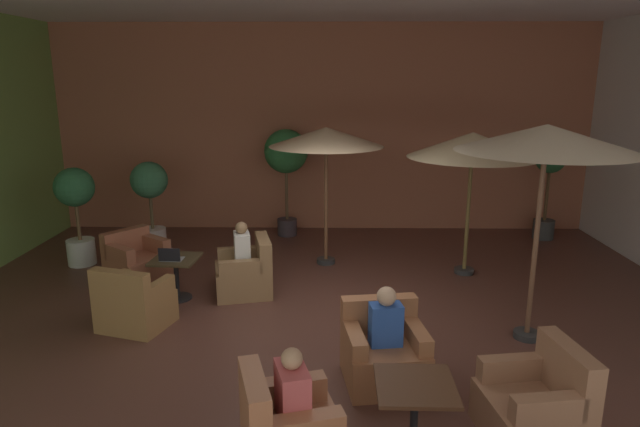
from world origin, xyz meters
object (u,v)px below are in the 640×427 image
at_px(armchair_front_right_west, 536,406).
at_px(armchair_front_left_east, 134,305).
at_px(armchair_front_left_north, 137,263).
at_px(potted_tree_mid_left, 286,157).
at_px(armchair_front_left_south, 246,273).
at_px(potted_tree_left_corner, 150,193).
at_px(cafe_table_front_right, 415,399).
at_px(potted_tree_mid_right, 76,204).
at_px(cafe_table_front_left, 176,269).
at_px(patron_by_window, 242,247).
at_px(patio_umbrella_tall_red, 546,140).
at_px(patio_umbrella_center_beige, 326,138).
at_px(patron_blue_shirt, 292,390).
at_px(patio_umbrella_near_wall, 473,146).
at_px(patron_with_friend, 386,319).
at_px(potted_tree_right_corner, 549,177).
at_px(iced_drink_cup, 171,253).
at_px(armchair_front_right_north, 384,353).

bearing_deg(armchair_front_right_west, armchair_front_left_east, 153.72).
distance_m(armchair_front_left_north, potted_tree_mid_left, 3.70).
distance_m(armchair_front_left_south, potted_tree_left_corner, 3.13).
bearing_deg(cafe_table_front_right, potted_tree_mid_right, 136.57).
height_order(cafe_table_front_left, cafe_table_front_right, same).
bearing_deg(potted_tree_mid_left, patron_by_window, -97.69).
xyz_separation_m(armchair_front_right_west, patio_umbrella_tall_red, (0.62, 1.93, 2.13)).
bearing_deg(armchair_front_left_south, potted_tree_mid_right, 157.54).
relative_size(cafe_table_front_left, cafe_table_front_right, 1.00).
relative_size(armchair_front_left_north, armchair_front_left_south, 1.14).
distance_m(patio_umbrella_center_beige, potted_tree_mid_left, 1.99).
xyz_separation_m(armchair_front_left_south, potted_tree_left_corner, (-2.09, 2.21, 0.75)).
relative_size(patio_umbrella_tall_red, patron_blue_shirt, 4.14).
bearing_deg(cafe_table_front_left, armchair_front_right_west, -37.41).
distance_m(armchair_front_left_east, patio_umbrella_near_wall, 5.47).
bearing_deg(patron_blue_shirt, patron_with_friend, 56.85).
xyz_separation_m(armchair_front_left_east, potted_tree_right_corner, (6.78, 4.11, 0.94)).
relative_size(armchair_front_left_south, patio_umbrella_tall_red, 0.36).
bearing_deg(armchair_front_left_north, iced_drink_cup, -36.50).
xyz_separation_m(patio_umbrella_center_beige, patron_with_friend, (0.64, -3.79, -1.44)).
bearing_deg(armchair_front_left_north, cafe_table_front_right, -45.97).
distance_m(patron_by_window, patron_with_friend, 3.04).
xyz_separation_m(cafe_table_front_left, patio_umbrella_near_wall, (4.44, 1.14, 1.65)).
distance_m(potted_tree_mid_left, patron_with_friend, 5.78).
height_order(patio_umbrella_center_beige, patron_with_friend, patio_umbrella_center_beige).
relative_size(armchair_front_left_south, potted_tree_mid_right, 0.56).
relative_size(patio_umbrella_tall_red, patron_with_friend, 4.15).
bearing_deg(potted_tree_right_corner, armchair_front_left_south, -151.96).
bearing_deg(patio_umbrella_near_wall, armchair_front_right_north, -116.65).
distance_m(patio_umbrella_center_beige, patron_blue_shirt, 5.34).
bearing_deg(potted_tree_mid_right, armchair_front_right_north, -36.88).
distance_m(cafe_table_front_left, armchair_front_left_north, 1.00).
relative_size(patio_umbrella_near_wall, potted_tree_mid_left, 1.07).
bearing_deg(patron_with_friend, potted_tree_mid_right, 142.84).
bearing_deg(iced_drink_cup, potted_tree_mid_left, 66.17).
bearing_deg(potted_tree_mid_right, iced_drink_cup, -35.26).
distance_m(potted_tree_right_corner, patron_by_window, 6.32).
xyz_separation_m(armchair_front_left_east, potted_tree_left_corner, (-0.82, 3.39, 0.75)).
bearing_deg(patron_with_friend, iced_drink_cup, 141.59).
relative_size(potted_tree_right_corner, iced_drink_cup, 17.33).
xyz_separation_m(patron_blue_shirt, patron_with_friend, (0.88, 1.34, -0.00)).
relative_size(potted_tree_mid_left, patron_blue_shirt, 3.40).
height_order(armchair_front_left_south, potted_tree_left_corner, potted_tree_left_corner).
bearing_deg(cafe_table_front_left, patio_umbrella_near_wall, 14.40).
distance_m(armchair_front_left_east, patron_by_window, 1.73).
relative_size(patio_umbrella_center_beige, potted_tree_mid_right, 1.39).
bearing_deg(patron_with_friend, patron_blue_shirt, -123.15).
height_order(patio_umbrella_center_beige, patron_blue_shirt, patio_umbrella_center_beige).
xyz_separation_m(cafe_table_front_right, patron_with_friend, (-0.15, 1.05, 0.25)).
bearing_deg(iced_drink_cup, potted_tree_left_corner, 113.62).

